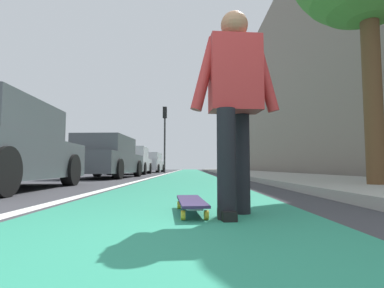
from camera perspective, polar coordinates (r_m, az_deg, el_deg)
The scene contains 11 objects.
ground_plane at distance 10.99m, azimuth -0.99°, elevation -6.37°, with size 80.00×80.00×0.00m, color #38383D.
bike_lane_paint at distance 24.98m, azimuth -0.53°, elevation -5.25°, with size 56.00×2.31×0.00m, color #288466.
lane_stripe_white at distance 21.03m, azimuth -4.18°, elevation -5.40°, with size 52.00×0.16×0.01m, color silver.
sidewalk_curb at distance 19.26m, azimuth 9.55°, elevation -5.27°, with size 52.00×3.20×0.12m, color #9E9B93.
building_facade at distance 24.26m, azimuth 13.93°, elevation 7.97°, with size 40.00×1.20×11.03m, color gray.
skateboard at distance 2.54m, azimuth -0.17°, elevation -10.86°, with size 0.85×0.27×0.11m.
skater_person at distance 2.47m, azimuth 7.98°, elevation 8.70°, with size 0.48×0.72×1.64m.
parked_car_mid at distance 11.43m, azimuth -15.77°, elevation -2.54°, with size 4.55×2.04×1.49m.
parked_car_far at distance 17.02m, azimuth -11.37°, elevation -3.20°, with size 4.21×2.04×1.47m.
parked_car_end at distance 23.13m, azimuth -8.04°, elevation -3.57°, with size 4.25×2.03×1.46m.
traffic_light at distance 21.57m, azimuth -5.13°, elevation 3.12°, with size 0.33×0.28×4.65m.
Camera 1 is at (-0.98, -0.16, 0.38)m, focal length 28.44 mm.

